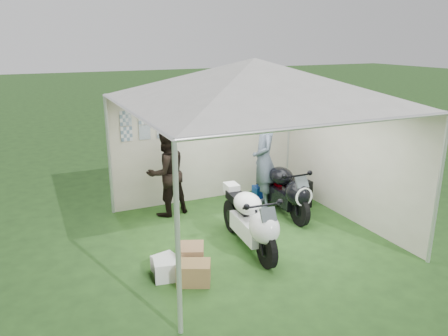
{
  "coord_description": "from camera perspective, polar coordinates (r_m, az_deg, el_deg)",
  "views": [
    {
      "loc": [
        -3.34,
        -6.15,
        3.3
      ],
      "look_at": [
        -0.37,
        0.35,
        1.16
      ],
      "focal_mm": 35.0,
      "sensor_mm": 36.0,
      "label": 1
    }
  ],
  "objects": [
    {
      "name": "crate_0",
      "position": [
        6.43,
        -7.2,
        -12.94
      ],
      "size": [
        0.47,
        0.4,
        0.28
      ],
      "primitive_type": "cube",
      "rotation": [
        0.0,
        0.0,
        -0.18
      ],
      "color": "silver",
      "rests_on": "ground"
    },
    {
      "name": "crate_2",
      "position": [
        6.6,
        -7.74,
        -12.28
      ],
      "size": [
        0.38,
        0.34,
        0.24
      ],
      "primitive_type": "cube",
      "rotation": [
        0.0,
        0.0,
        0.22
      ],
      "color": "silver",
      "rests_on": "ground"
    },
    {
      "name": "person_dark_jacket",
      "position": [
        8.35,
        -7.53,
        -0.64
      ],
      "size": [
        0.93,
        0.8,
        1.67
      ],
      "primitive_type": "imported",
      "rotation": [
        0.0,
        0.0,
        3.37
      ],
      "color": "black",
      "rests_on": "ground"
    },
    {
      "name": "crate_3",
      "position": [
        6.27,
        -3.98,
        -13.5
      ],
      "size": [
        0.56,
        0.5,
        0.31
      ],
      "primitive_type": "cube",
      "rotation": [
        0.0,
        0.0,
        -0.43
      ],
      "color": "olive",
      "rests_on": "ground"
    },
    {
      "name": "person_blue_jacket",
      "position": [
        8.64,
        5.27,
        1.06
      ],
      "size": [
        0.68,
        0.83,
        1.97
      ],
      "primitive_type": "imported",
      "rotation": [
        0.0,
        0.0,
        -1.9
      ],
      "color": "slate",
      "rests_on": "ground"
    },
    {
      "name": "canopy_tent",
      "position": [
        7.06,
        3.84,
        10.73
      ],
      "size": [
        5.66,
        5.66,
        3.0
      ],
      "color": "silver",
      "rests_on": "ground"
    },
    {
      "name": "motorcycle_white",
      "position": [
        6.98,
        3.57,
        -6.75
      ],
      "size": [
        0.52,
        1.94,
        0.95
      ],
      "rotation": [
        0.0,
        0.0,
        -0.07
      ],
      "color": "black",
      "rests_on": "ground"
    },
    {
      "name": "paddock_stand",
      "position": [
        9.27,
        5.14,
        -3.23
      ],
      "size": [
        0.43,
        0.27,
        0.31
      ],
      "primitive_type": "cube",
      "rotation": [
        0.0,
        0.0,
        -0.04
      ],
      "color": "#1442B3",
      "rests_on": "ground"
    },
    {
      "name": "crate_1",
      "position": [
        6.63,
        -4.44,
        -11.49
      ],
      "size": [
        0.52,
        0.52,
        0.36
      ],
      "primitive_type": "cube",
      "rotation": [
        0.0,
        0.0,
        -0.39
      ],
      "color": "brown",
      "rests_on": "ground"
    },
    {
      "name": "equipment_box",
      "position": [
        8.94,
        9.21,
        -3.33
      ],
      "size": [
        0.58,
        0.47,
        0.55
      ],
      "primitive_type": "cube",
      "rotation": [
        0.0,
        0.0,
        0.05
      ],
      "color": "black",
      "rests_on": "ground"
    },
    {
      "name": "ground",
      "position": [
        7.74,
        3.58,
        -8.62
      ],
      "size": [
        80.0,
        80.0,
        0.0
      ],
      "primitive_type": "plane",
      "color": "#23441B",
      "rests_on": "ground"
    },
    {
      "name": "motorcycle_black",
      "position": [
        8.44,
        7.92,
        -2.71
      ],
      "size": [
        0.47,
        1.91,
        0.94
      ],
      "rotation": [
        0.0,
        0.0,
        -0.04
      ],
      "color": "black",
      "rests_on": "ground"
    }
  ]
}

